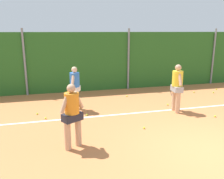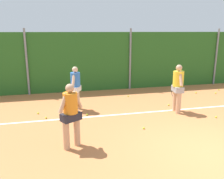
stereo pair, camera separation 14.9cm
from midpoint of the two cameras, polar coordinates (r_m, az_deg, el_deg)
ground_plane at (r=8.18m, az=15.08°, el=-7.73°), size 27.91×27.91×0.00m
hedge_fence_backdrop at (r=12.33m, az=4.52°, el=6.95°), size 17.38×0.25×2.91m
fence_post_left at (r=11.64m, az=-19.57°, el=6.21°), size 0.10×0.10×3.08m
fence_post_center at (r=12.16m, az=4.78°, el=7.26°), size 0.10×0.10×3.08m
fence_post_right at (r=14.50m, az=24.15°, el=7.18°), size 0.10×0.10×3.08m
court_baseline_paint at (r=9.14m, az=11.69°, el=-5.17°), size 12.70×0.10×0.01m
player_foreground_near at (r=6.06m, az=-9.24°, el=-5.51°), size 0.64×0.50×1.70m
player_midcourt at (r=8.98m, az=16.08°, el=0.83°), size 0.38×0.82×1.78m
player_backcourt_far at (r=8.95m, az=-8.33°, el=0.84°), size 0.46×0.66×1.68m
tennis_ball_0 at (r=7.47m, az=8.26°, el=-9.22°), size 0.07×0.07×0.07m
tennis_ball_1 at (r=13.29m, az=24.73°, el=-0.03°), size 0.07×0.07×0.07m
tennis_ball_2 at (r=8.53m, az=-15.17°, el=-6.59°), size 0.07×0.07×0.07m
tennis_ball_3 at (r=10.92m, az=4.32°, el=-1.59°), size 0.07×0.07×0.07m
tennis_ball_4 at (r=9.89m, az=13.99°, el=-3.64°), size 0.07×0.07×0.07m
tennis_ball_5 at (r=12.52m, az=24.12°, el=-0.76°), size 0.07×0.07×0.07m
tennis_ball_6 at (r=9.09m, az=24.29°, el=-6.08°), size 0.07×0.07×0.07m
tennis_ball_7 at (r=8.56m, az=-5.57°, el=-6.06°), size 0.07×0.07×0.07m
tennis_ball_9 at (r=9.05m, az=-17.00°, el=-5.50°), size 0.07×0.07×0.07m
tennis_ball_11 at (r=12.22m, az=19.99°, el=-0.71°), size 0.07×0.07×0.07m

